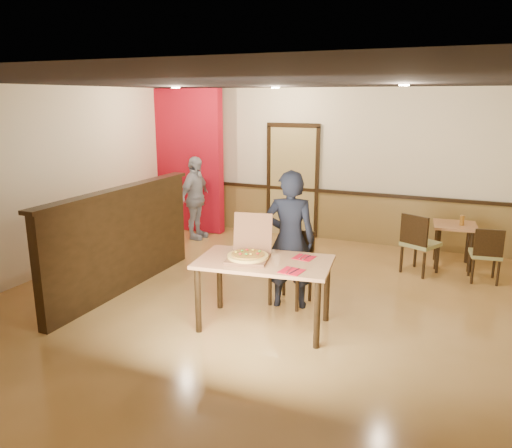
# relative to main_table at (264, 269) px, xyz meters

# --- Properties ---
(floor) EXTENTS (7.00, 7.00, 0.00)m
(floor) POSITION_rel_main_table_xyz_m (-0.24, 0.51, -0.70)
(floor) COLOR tan
(floor) RESTS_ON ground
(ceiling) EXTENTS (7.00, 7.00, 0.00)m
(ceiling) POSITION_rel_main_table_xyz_m (-0.24, 0.51, 2.10)
(ceiling) COLOR black
(ceiling) RESTS_ON wall_back
(wall_back) EXTENTS (7.00, 0.00, 7.00)m
(wall_back) POSITION_rel_main_table_xyz_m (-0.24, 4.01, 0.70)
(wall_back) COLOR beige
(wall_back) RESTS_ON floor
(wall_left) EXTENTS (0.00, 7.00, 7.00)m
(wall_left) POSITION_rel_main_table_xyz_m (-3.74, 0.51, 0.70)
(wall_left) COLOR beige
(wall_left) RESTS_ON floor
(wainscot_back) EXTENTS (7.00, 0.04, 0.90)m
(wainscot_back) POSITION_rel_main_table_xyz_m (-0.24, 3.98, -0.25)
(wainscot_back) COLOR olive
(wainscot_back) RESTS_ON floor
(chair_rail_back) EXTENTS (7.00, 0.06, 0.06)m
(chair_rail_back) POSITION_rel_main_table_xyz_m (-0.24, 3.96, 0.22)
(chair_rail_back) COLOR black
(chair_rail_back) RESTS_ON wall_back
(back_door) EXTENTS (0.90, 0.06, 2.10)m
(back_door) POSITION_rel_main_table_xyz_m (-1.04, 3.97, 0.35)
(back_door) COLOR tan
(back_door) RESTS_ON wall_back
(booth_partition) EXTENTS (0.20, 3.10, 1.44)m
(booth_partition) POSITION_rel_main_table_xyz_m (-2.24, 0.31, 0.03)
(booth_partition) COLOR black
(booth_partition) RESTS_ON floor
(red_accent_panel) EXTENTS (1.60, 0.20, 2.78)m
(red_accent_panel) POSITION_rel_main_table_xyz_m (-3.14, 3.51, 0.70)
(red_accent_panel) COLOR #A80C1D
(red_accent_panel) RESTS_ON floor
(spot_a) EXTENTS (0.14, 0.14, 0.02)m
(spot_a) POSITION_rel_main_table_xyz_m (-2.54, 2.31, 2.08)
(spot_a) COLOR beige
(spot_a) RESTS_ON ceiling
(spot_b) EXTENTS (0.14, 0.14, 0.02)m
(spot_b) POSITION_rel_main_table_xyz_m (-1.04, 3.01, 2.08)
(spot_b) COLOR beige
(spot_b) RESTS_ON ceiling
(spot_c) EXTENTS (0.14, 0.14, 0.02)m
(spot_c) POSITION_rel_main_table_xyz_m (1.16, 2.01, 2.08)
(spot_c) COLOR beige
(spot_c) RESTS_ON ceiling
(main_table) EXTENTS (1.62, 1.05, 0.81)m
(main_table) POSITION_rel_main_table_xyz_m (0.00, 0.00, 0.00)
(main_table) COLOR #B57A4C
(main_table) RESTS_ON floor
(diner_chair) EXTENTS (0.53, 0.53, 0.95)m
(diner_chair) POSITION_rel_main_table_xyz_m (0.06, 0.84, -0.19)
(diner_chair) COLOR olive
(diner_chair) RESTS_ON floor
(side_chair_left) EXTENTS (0.62, 0.62, 0.94)m
(side_chair_left) POSITION_rel_main_table_xyz_m (1.45, 2.60, -0.19)
(side_chair_left) COLOR olive
(side_chair_left) RESTS_ON floor
(side_chair_right) EXTENTS (0.46, 0.46, 0.83)m
(side_chair_right) POSITION_rel_main_table_xyz_m (2.39, 2.60, -0.25)
(side_chair_right) COLOR olive
(side_chair_right) RESTS_ON floor
(side_table) EXTENTS (0.70, 0.70, 0.69)m
(side_table) POSITION_rel_main_table_xyz_m (1.93, 3.21, -0.19)
(side_table) COLOR #B57A4C
(side_table) RESTS_ON floor
(diner) EXTENTS (0.73, 0.58, 1.77)m
(diner) POSITION_rel_main_table_xyz_m (0.06, 0.69, 0.18)
(diner) COLOR black
(diner) RESTS_ON floor
(passerby) EXTENTS (0.41, 0.93, 1.57)m
(passerby) POSITION_rel_main_table_xyz_m (-2.64, 2.99, 0.08)
(passerby) COLOR #96959D
(passerby) RESTS_ON floor
(pizza_box) EXTENTS (0.56, 0.62, 0.49)m
(pizza_box) POSITION_rel_main_table_xyz_m (-0.18, -0.02, 0.17)
(pizza_box) COLOR brown
(pizza_box) RESTS_ON main_table
(pizza) EXTENTS (0.48, 0.48, 0.03)m
(pizza) POSITION_rel_main_table_xyz_m (-0.17, -0.07, 0.16)
(pizza) COLOR gold
(pizza) RESTS_ON pizza_box
(napkin_near) EXTENTS (0.26, 0.26, 0.01)m
(napkin_near) POSITION_rel_main_table_xyz_m (0.41, -0.23, 0.11)
(napkin_near) COLOR red
(napkin_near) RESTS_ON main_table
(napkin_far) EXTENTS (0.25, 0.25, 0.01)m
(napkin_far) POSITION_rel_main_table_xyz_m (0.39, 0.27, 0.11)
(napkin_far) COLOR red
(napkin_far) RESTS_ON main_table
(condiment) EXTENTS (0.06, 0.06, 0.16)m
(condiment) POSITION_rel_main_table_xyz_m (2.03, 3.17, 0.06)
(condiment) COLOR #8E5919
(condiment) RESTS_ON side_table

